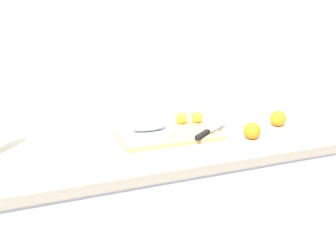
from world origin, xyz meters
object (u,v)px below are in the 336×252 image
at_px(fish_fillet, 149,127).
at_px(lemon_0, 197,117).
at_px(white_plate, 149,132).
at_px(cutting_board, 168,134).
at_px(orange_0, 278,118).
at_px(chef_knife, 208,131).

height_order(fish_fillet, lemon_0, lemon_0).
xyz_separation_m(fish_fillet, lemon_0, (0.27, 0.08, -0.00)).
height_order(white_plate, fish_fillet, fish_fillet).
bearing_deg(cutting_board, white_plate, 171.11).
relative_size(white_plate, orange_0, 2.90).
height_order(cutting_board, fish_fillet, fish_fillet).
xyz_separation_m(cutting_board, chef_knife, (0.16, -0.07, 0.02)).
bearing_deg(lemon_0, orange_0, -19.07).
relative_size(white_plate, chef_knife, 0.92).
relative_size(white_plate, fish_fillet, 1.33).
height_order(fish_fillet, orange_0, orange_0).
relative_size(fish_fillet, orange_0, 2.17).
bearing_deg(chef_knife, lemon_0, 43.85).
bearing_deg(white_plate, orange_0, -4.68).
bearing_deg(white_plate, lemon_0, 16.02).
xyz_separation_m(white_plate, fish_fillet, (0.00, 0.00, 0.03)).
distance_m(cutting_board, orange_0, 0.57).
bearing_deg(white_plate, cutting_board, -8.89).
xyz_separation_m(cutting_board, orange_0, (0.56, -0.04, 0.03)).
distance_m(cutting_board, chef_knife, 0.18).
bearing_deg(chef_knife, orange_0, -33.64).
xyz_separation_m(white_plate, lemon_0, (0.27, 0.08, 0.02)).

